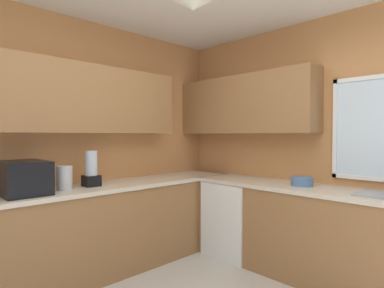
{
  "coord_description": "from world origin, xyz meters",
  "views": [
    {
      "loc": [
        1.39,
        -1.36,
        1.43
      ],
      "look_at": [
        -0.67,
        0.64,
        1.35
      ],
      "focal_mm": 29.48,
      "sensor_mm": 36.0,
      "label": 1
    }
  ],
  "objects_px": {
    "dishwasher": "(236,218)",
    "bowl": "(302,181)",
    "blender_appliance": "(91,170)",
    "microwave": "(23,178)",
    "kettle": "(65,178)"
  },
  "relations": [
    {
      "from": "dishwasher",
      "to": "kettle",
      "type": "distance_m",
      "value": 1.99
    },
    {
      "from": "dishwasher",
      "to": "bowl",
      "type": "relative_size",
      "value": 3.99
    },
    {
      "from": "dishwasher",
      "to": "microwave",
      "type": "bearing_deg",
      "value": -107.1
    },
    {
      "from": "dishwasher",
      "to": "bowl",
      "type": "bearing_deg",
      "value": 2.12
    },
    {
      "from": "microwave",
      "to": "bowl",
      "type": "height_order",
      "value": "microwave"
    },
    {
      "from": "microwave",
      "to": "bowl",
      "type": "bearing_deg",
      "value": 55.92
    },
    {
      "from": "dishwasher",
      "to": "blender_appliance",
      "type": "distance_m",
      "value": 1.77
    },
    {
      "from": "microwave",
      "to": "blender_appliance",
      "type": "relative_size",
      "value": 1.33
    },
    {
      "from": "microwave",
      "to": "blender_appliance",
      "type": "xyz_separation_m",
      "value": [
        0.0,
        0.63,
        0.02
      ]
    },
    {
      "from": "bowl",
      "to": "blender_appliance",
      "type": "distance_m",
      "value": 2.14
    },
    {
      "from": "kettle",
      "to": "dishwasher",
      "type": "bearing_deg",
      "value": 70.36
    },
    {
      "from": "dishwasher",
      "to": "kettle",
      "type": "bearing_deg",
      "value": -109.64
    },
    {
      "from": "kettle",
      "to": "bowl",
      "type": "distance_m",
      "value": 2.33
    },
    {
      "from": "blender_appliance",
      "to": "bowl",
      "type": "bearing_deg",
      "value": 46.39
    },
    {
      "from": "bowl",
      "to": "blender_appliance",
      "type": "xyz_separation_m",
      "value": [
        -1.47,
        -1.54,
        0.12
      ]
    }
  ]
}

